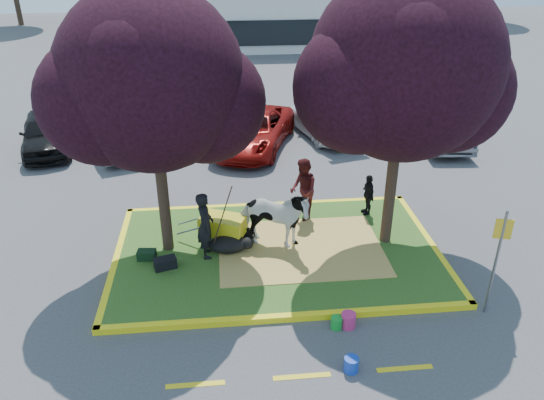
{
  "coord_description": "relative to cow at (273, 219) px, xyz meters",
  "views": [
    {
      "loc": [
        -1.31,
        -11.46,
        7.56
      ],
      "look_at": [
        -0.09,
        0.5,
        1.34
      ],
      "focal_mm": 35.0,
      "sensor_mm": 36.0,
      "label": 1
    }
  ],
  "objects": [
    {
      "name": "ground",
      "position": [
        0.1,
        -0.18,
        -0.96
      ],
      "size": [
        90.0,
        90.0,
        0.0
      ],
      "primitive_type": "plane",
      "color": "#424244",
      "rests_on": "ground"
    },
    {
      "name": "median_island",
      "position": [
        0.1,
        -0.18,
        -0.88
      ],
      "size": [
        8.0,
        5.0,
        0.15
      ],
      "primitive_type": "cube",
      "color": "#2A531A",
      "rests_on": "ground"
    },
    {
      "name": "curb_near",
      "position": [
        0.1,
        -2.76,
        -0.88
      ],
      "size": [
        8.3,
        0.16,
        0.15
      ],
      "primitive_type": "cube",
      "color": "yellow",
      "rests_on": "ground"
    },
    {
      "name": "curb_far",
      "position": [
        0.1,
        2.4,
        -0.88
      ],
      "size": [
        8.3,
        0.16,
        0.15
      ],
      "primitive_type": "cube",
      "color": "yellow",
      "rests_on": "ground"
    },
    {
      "name": "curb_left",
      "position": [
        -3.98,
        -0.18,
        -0.88
      ],
      "size": [
        0.16,
        5.3,
        0.15
      ],
      "primitive_type": "cube",
      "color": "yellow",
      "rests_on": "ground"
    },
    {
      "name": "curb_right",
      "position": [
        4.18,
        -0.18,
        -0.88
      ],
      "size": [
        0.16,
        5.3,
        0.15
      ],
      "primitive_type": "cube",
      "color": "yellow",
      "rests_on": "ground"
    },
    {
      "name": "straw_bedding",
      "position": [
        0.7,
        -0.18,
        -0.8
      ],
      "size": [
        4.2,
        3.0,
        0.01
      ],
      "primitive_type": "cube",
      "color": "#CEB155",
      "rests_on": "median_island"
    },
    {
      "name": "tree_purple_left",
      "position": [
        -2.68,
        0.2,
        3.4
      ],
      "size": [
        5.06,
        4.2,
        6.51
      ],
      "color": "black",
      "rests_on": "median_island"
    },
    {
      "name": "tree_purple_right",
      "position": [
        3.02,
        0.0,
        3.6
      ],
      "size": [
        5.3,
        4.4,
        6.82
      ],
      "color": "black",
      "rests_on": "median_island"
    },
    {
      "name": "fire_lane_stripe_a",
      "position": [
        -1.9,
        -4.38,
        -0.95
      ],
      "size": [
        1.1,
        0.12,
        0.01
      ],
      "primitive_type": "cube",
      "color": "yellow",
      "rests_on": "ground"
    },
    {
      "name": "fire_lane_stripe_b",
      "position": [
        0.1,
        -4.38,
        -0.95
      ],
      "size": [
        1.1,
        0.12,
        0.01
      ],
      "primitive_type": "cube",
      "color": "yellow",
      "rests_on": "ground"
    },
    {
      "name": "fire_lane_stripe_c",
      "position": [
        2.1,
        -4.38,
        -0.95
      ],
      "size": [
        1.1,
        0.12,
        0.01
      ],
      "primitive_type": "cube",
      "color": "yellow",
      "rests_on": "ground"
    },
    {
      "name": "retail_building",
      "position": [
        2.1,
        27.8,
        1.29
      ],
      "size": [
        20.4,
        8.4,
        4.4
      ],
      "color": "silver",
      "rests_on": "ground"
    },
    {
      "name": "cow",
      "position": [
        0.0,
        0.0,
        0.0
      ],
      "size": [
        2.08,
        1.38,
        1.61
      ],
      "primitive_type": "imported",
      "rotation": [
        0.0,
        0.0,
        1.28
      ],
      "color": "white",
      "rests_on": "median_island"
    },
    {
      "name": "calf",
      "position": [
        -1.16,
        -0.14,
        -0.59
      ],
      "size": [
        1.1,
        0.73,
        0.44
      ],
      "primitive_type": "ellipsoid",
      "rotation": [
        0.0,
        0.0,
        -0.16
      ],
      "color": "black",
      "rests_on": "median_island"
    },
    {
      "name": "handler",
      "position": [
        -1.7,
        -0.24,
        0.06
      ],
      "size": [
        0.48,
        0.67,
        1.74
      ],
      "primitive_type": "imported",
      "rotation": [
        0.0,
        0.0,
        1.67
      ],
      "color": "black",
      "rests_on": "median_island"
    },
    {
      "name": "visitor_a",
      "position": [
        1.0,
        1.43,
        0.09
      ],
      "size": [
        0.77,
        0.94,
        1.79
      ],
      "primitive_type": "imported",
      "rotation": [
        0.0,
        0.0,
        -1.46
      ],
      "color": "#431314",
      "rests_on": "median_island"
    },
    {
      "name": "visitor_b",
      "position": [
        2.9,
        1.52,
        -0.2
      ],
      "size": [
        0.36,
        0.73,
        1.21
      ],
      "primitive_type": "imported",
      "rotation": [
        0.0,
        0.0,
        -1.48
      ],
      "color": "black",
      "rests_on": "median_island"
    },
    {
      "name": "wheelbarrow",
      "position": [
        -1.25,
        0.31,
        -0.28
      ],
      "size": [
        2.02,
        1.08,
        0.77
      ],
      "rotation": [
        0.0,
        0.0,
        -0.41
      ],
      "color": "black",
      "rests_on": "median_island"
    },
    {
      "name": "gear_bag_dark",
      "position": [
        -2.71,
        -0.71,
        -0.67
      ],
      "size": [
        0.59,
        0.43,
        0.27
      ],
      "primitive_type": "cube",
      "rotation": [
        0.0,
        0.0,
        0.29
      ],
      "color": "black",
      "rests_on": "median_island"
    },
    {
      "name": "gear_bag_green",
      "position": [
        -3.2,
        -0.27,
        -0.69
      ],
      "size": [
        0.48,
        0.32,
        0.24
      ],
      "primitive_type": "cube",
      "rotation": [
        0.0,
        0.0,
        -0.09
      ],
      "color": "black",
      "rests_on": "median_island"
    },
    {
      "name": "sign_post",
      "position": [
        4.4,
        -2.91,
        0.59
      ],
      "size": [
        0.35,
        0.12,
        2.51
      ],
      "rotation": [
        0.0,
        0.0,
        -0.27
      ],
      "color": "slate",
      "rests_on": "ground"
    },
    {
      "name": "bucket_green",
      "position": [
        1.03,
        -3.1,
        -0.82
      ],
      "size": [
        0.29,
        0.29,
        0.27
      ],
      "primitive_type": "cylinder",
      "rotation": [
        0.0,
        0.0,
        0.18
      ],
      "color": "green",
      "rests_on": "ground"
    },
    {
      "name": "bucket_pink",
      "position": [
        1.29,
        -3.08,
        -0.79
      ],
      "size": [
        0.41,
        0.41,
        0.33
      ],
      "primitive_type": "cylinder",
      "rotation": [
        0.0,
        0.0,
        -0.41
      ],
      "color": "#CE2D6F",
      "rests_on": "ground"
    },
    {
      "name": "bucket_blue",
      "position": [
        1.05,
        -4.32,
        -0.8
      ],
      "size": [
        0.35,
        0.35,
        0.3
      ],
      "primitive_type": "cylinder",
      "rotation": [
        0.0,
        0.0,
        -0.26
      ],
      "color": "#173EBB",
      "rests_on": "ground"
    },
    {
      "name": "car_black",
      "position": [
        -7.76,
        7.91,
        -0.25
      ],
      "size": [
        2.63,
        4.44,
        1.42
      ],
      "primitive_type": "imported",
      "rotation": [
        0.0,
        0.0,
        0.24
      ],
      "color": "black",
      "rests_on": "ground"
    },
    {
      "name": "car_silver",
      "position": [
        -5.18,
        7.4,
        -0.36
      ],
      "size": [
        2.35,
        3.86,
        1.2
      ],
      "primitive_type": "imported",
      "rotation": [
        0.0,
        0.0,
        3.46
      ],
      "color": "#9FA1A7",
      "rests_on": "ground"
    },
    {
      "name": "car_red",
      "position": [
        0.02,
        7.39,
        -0.25
      ],
      "size": [
        3.87,
        5.54,
        1.41
      ],
      "primitive_type": "imported",
      "rotation": [
        0.0,
        0.0,
        -0.34
      ],
      "color": "maroon",
      "rests_on": "ground"
    },
    {
      "name": "car_white",
      "position": [
        2.94,
        8.55,
        -0.29
      ],
      "size": [
        2.96,
        4.9,
        1.33
      ],
      "primitive_type": "imported",
      "rotation": [
        0.0,
        0.0,
        3.4
      ],
      "color": "white",
      "rests_on": "ground"
    },
    {
      "name": "car_grey",
      "position": [
        7.23,
        7.37,
        -0.18
      ],
      "size": [
        2.01,
        4.81,
        1.55
      ],
      "primitive_type": "imported",
      "rotation": [
        0.0,
        0.0,
        -0.08
      ],
      "color": "slate",
      "rests_on": "ground"
    }
  ]
}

